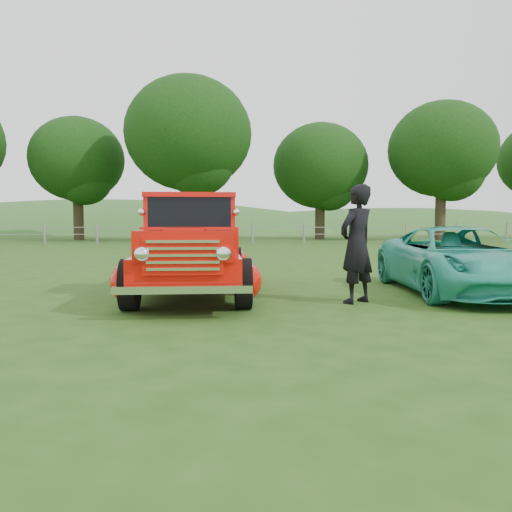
{
  "coord_description": "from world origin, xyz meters",
  "views": [
    {
      "loc": [
        -0.52,
        -7.02,
        1.3
      ],
      "look_at": [
        -0.32,
        1.2,
        0.73
      ],
      "focal_mm": 35.0,
      "sensor_mm": 36.0,
      "label": 1
    }
  ],
  "objects_px": {
    "tree_near_west": "(188,134)",
    "teal_sedan": "(458,260)",
    "tree_mid_east": "(442,150)",
    "tree_mid_west": "(77,160)",
    "man": "(357,244)",
    "tree_near_east": "(320,166)",
    "red_pickup": "(192,250)"
  },
  "relations": [
    {
      "from": "tree_near_west",
      "to": "teal_sedan",
      "type": "distance_m",
      "value": 25.08
    },
    {
      "from": "tree_mid_east",
      "to": "teal_sedan",
      "type": "xyz_separation_m",
      "value": [
        -9.65,
        -25.17,
        -5.57
      ]
    },
    {
      "from": "tree_mid_west",
      "to": "teal_sedan",
      "type": "distance_m",
      "value": 30.74
    },
    {
      "from": "tree_mid_east",
      "to": "man",
      "type": "bearing_deg",
      "value": -114.14
    },
    {
      "from": "tree_mid_west",
      "to": "teal_sedan",
      "type": "relative_size",
      "value": 1.94
    },
    {
      "from": "tree_near_east",
      "to": "teal_sedan",
      "type": "relative_size",
      "value": 1.91
    },
    {
      "from": "red_pickup",
      "to": "man",
      "type": "relative_size",
      "value": 2.69
    },
    {
      "from": "tree_near_west",
      "to": "red_pickup",
      "type": "relative_size",
      "value": 2.06
    },
    {
      "from": "tree_near_west",
      "to": "man",
      "type": "height_order",
      "value": "tree_near_west"
    },
    {
      "from": "tree_near_east",
      "to": "teal_sedan",
      "type": "bearing_deg",
      "value": -93.48
    },
    {
      "from": "tree_near_west",
      "to": "tree_mid_west",
      "type": "bearing_deg",
      "value": 159.44
    },
    {
      "from": "teal_sedan",
      "to": "man",
      "type": "bearing_deg",
      "value": -153.03
    },
    {
      "from": "tree_near_west",
      "to": "red_pickup",
      "type": "bearing_deg",
      "value": -83.71
    },
    {
      "from": "tree_mid_east",
      "to": "red_pickup",
      "type": "bearing_deg",
      "value": -119.82
    },
    {
      "from": "tree_near_west",
      "to": "man",
      "type": "xyz_separation_m",
      "value": [
        5.27,
        -24.17,
        -5.85
      ]
    },
    {
      "from": "red_pickup",
      "to": "tree_mid_west",
      "type": "bearing_deg",
      "value": 108.77
    },
    {
      "from": "tree_mid_west",
      "to": "tree_mid_east",
      "type": "bearing_deg",
      "value": -2.29
    },
    {
      "from": "tree_near_west",
      "to": "red_pickup",
      "type": "xyz_separation_m",
      "value": [
        2.56,
        -23.2,
        -6.0
      ]
    },
    {
      "from": "red_pickup",
      "to": "man",
      "type": "xyz_separation_m",
      "value": [
        2.71,
        -0.97,
        0.15
      ]
    },
    {
      "from": "tree_mid_east",
      "to": "red_pickup",
      "type": "xyz_separation_m",
      "value": [
        -14.44,
        -25.2,
        -5.38
      ]
    },
    {
      "from": "tree_near_west",
      "to": "man",
      "type": "bearing_deg",
      "value": -77.7
    },
    {
      "from": "tree_mid_west",
      "to": "tree_near_west",
      "type": "height_order",
      "value": "tree_near_west"
    },
    {
      "from": "red_pickup",
      "to": "man",
      "type": "distance_m",
      "value": 2.89
    },
    {
      "from": "tree_near_east",
      "to": "red_pickup",
      "type": "distance_m",
      "value": 28.3
    },
    {
      "from": "tree_mid_west",
      "to": "teal_sedan",
      "type": "height_order",
      "value": "tree_mid_west"
    },
    {
      "from": "tree_mid_west",
      "to": "tree_near_east",
      "type": "bearing_deg",
      "value": 3.37
    },
    {
      "from": "tree_mid_east",
      "to": "man",
      "type": "xyz_separation_m",
      "value": [
        -11.73,
        -26.17,
        -5.23
      ]
    },
    {
      "from": "tree_mid_east",
      "to": "teal_sedan",
      "type": "height_order",
      "value": "tree_mid_east"
    },
    {
      "from": "tree_mid_west",
      "to": "tree_near_west",
      "type": "relative_size",
      "value": 0.81
    },
    {
      "from": "tree_near_east",
      "to": "teal_sedan",
      "type": "xyz_separation_m",
      "value": [
        -1.65,
        -27.17,
        -4.64
      ]
    },
    {
      "from": "tree_near_west",
      "to": "red_pickup",
      "type": "height_order",
      "value": "tree_near_west"
    },
    {
      "from": "tree_near_west",
      "to": "tree_near_east",
      "type": "distance_m",
      "value": 9.97
    }
  ]
}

